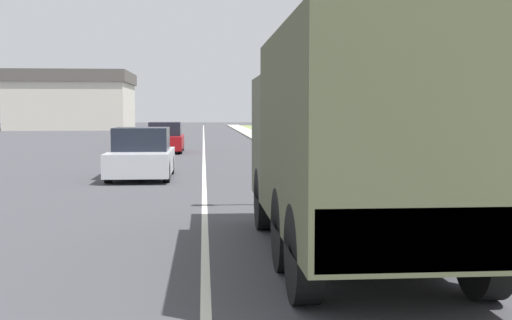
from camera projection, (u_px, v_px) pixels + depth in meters
ground_plane at (204, 146)px, 39.56m from camera, size 180.00×180.00×0.00m
lane_centre_stripe at (204, 146)px, 39.56m from camera, size 0.12×120.00×0.00m
sidewalk_right at (276, 145)px, 39.93m from camera, size 1.80×120.00×0.12m
grass_strip_right at (346, 145)px, 40.29m from camera, size 7.00×120.00×0.02m
military_truck at (353, 138)px, 9.01m from camera, size 2.34×6.73×3.14m
car_nearest_ahead at (142, 156)px, 20.32m from camera, size 1.90×4.18×1.61m
car_second_ahead at (165, 139)px, 33.39m from camera, size 1.83×4.31×1.57m
tree_far_right at (426, 27)px, 28.88m from camera, size 4.01×4.01×7.95m
building_distant at (73, 100)px, 77.40m from camera, size 13.91×13.13×6.88m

